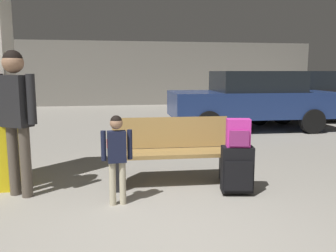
{
  "coord_description": "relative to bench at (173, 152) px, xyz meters",
  "views": [
    {
      "loc": [
        -0.52,
        -2.83,
        1.51
      ],
      "look_at": [
        0.19,
        1.3,
        0.85
      ],
      "focal_mm": 37.37,
      "sensor_mm": 36.0,
      "label": 1
    }
  ],
  "objects": [
    {
      "name": "garage_back_wall",
      "position": [
        -0.32,
        11.2,
        0.96
      ],
      "size": [
        18.0,
        0.12,
        2.8
      ],
      "primitive_type": "cube",
      "color": "gray",
      "rests_on": "ground_plane"
    },
    {
      "name": "adult",
      "position": [
        -1.91,
        -0.14,
        0.64
      ],
      "size": [
        0.51,
        0.38,
        1.75
      ],
      "color": "brown",
      "rests_on": "ground_plane"
    },
    {
      "name": "bench",
      "position": [
        0.0,
        0.0,
        0.0
      ],
      "size": [
        1.62,
        0.59,
        0.89
      ],
      "color": "#9E7A42",
      "rests_on": "ground_plane"
    },
    {
      "name": "child",
      "position": [
        -0.75,
        -0.64,
        0.19
      ],
      "size": [
        0.35,
        0.2,
        1.03
      ],
      "color": "beige",
      "rests_on": "ground_plane"
    },
    {
      "name": "ground_plane",
      "position": [
        -0.32,
        2.34,
        -0.49
      ],
      "size": [
        18.0,
        18.0,
        0.1
      ],
      "primitive_type": "cube",
      "color": "gray"
    },
    {
      "name": "parked_car_side",
      "position": [
        4.71,
        5.33,
        0.36
      ],
      "size": [
        4.29,
        2.25,
        1.51
      ],
      "color": "black",
      "rests_on": "ground_plane"
    },
    {
      "name": "suitcase",
      "position": [
        0.7,
        -0.56,
        -0.12
      ],
      "size": [
        0.41,
        0.29,
        0.6
      ],
      "color": "black",
      "rests_on": "ground_plane"
    },
    {
      "name": "backpack_bright",
      "position": [
        0.7,
        -0.56,
        0.33
      ],
      "size": [
        0.31,
        0.24,
        0.34
      ],
      "color": "#D833A5",
      "rests_on": "suitcase"
    },
    {
      "name": "parked_car_near",
      "position": [
        2.83,
        4.05,
        0.36
      ],
      "size": [
        4.15,
        1.9,
        1.51
      ],
      "color": "navy",
      "rests_on": "ground_plane"
    }
  ]
}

